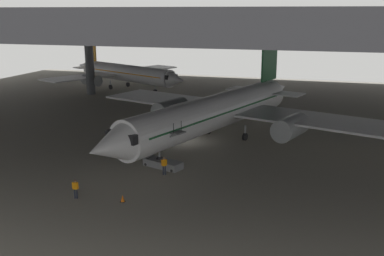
{
  "coord_description": "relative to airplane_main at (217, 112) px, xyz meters",
  "views": [
    {
      "loc": [
        15.38,
        -48.89,
        14.75
      ],
      "look_at": [
        2.02,
        -3.76,
        2.64
      ],
      "focal_mm": 42.53,
      "sensor_mm": 36.0,
      "label": 1
    }
  ],
  "objects": [
    {
      "name": "crew_worker_by_stairs",
      "position": [
        -2.01,
        -12.32,
        -2.57
      ],
      "size": [
        0.5,
        0.36,
        1.72
      ],
      "color": "#232838",
      "rests_on": "ground_plane"
    },
    {
      "name": "traffic_cone_orange",
      "position": [
        -3.08,
        -19.13,
        -3.26
      ],
      "size": [
        0.36,
        0.36,
        0.6
      ],
      "color": "black",
      "rests_on": "ground_plane"
    },
    {
      "name": "crew_worker_near_nose",
      "position": [
        -7.01,
        -19.58,
        -2.63
      ],
      "size": [
        0.54,
        0.28,
        1.62
      ],
      "color": "#232838",
      "rests_on": "ground_plane"
    },
    {
      "name": "hangar_structure",
      "position": [
        -3.66,
        12.82,
        10.7
      ],
      "size": [
        121.0,
        99.0,
        14.88
      ],
      "color": "#4C4F54",
      "rests_on": "ground_plane"
    },
    {
      "name": "ground_plane",
      "position": [
        -3.6,
        -0.93,
        -3.55
      ],
      "size": [
        110.0,
        110.0,
        0.0
      ],
      "primitive_type": "plane",
      "color": "gray"
    },
    {
      "name": "airplane_distant",
      "position": [
        -25.78,
        30.87,
        -0.37
      ],
      "size": [
        29.35,
        29.48,
        10.02
      ],
      "color": "white",
      "rests_on": "ground_plane"
    },
    {
      "name": "airplane_main",
      "position": [
        0.0,
        0.0,
        0.0
      ],
      "size": [
        37.38,
        37.71,
        12.02
      ],
      "color": "white",
      "rests_on": "ground_plane"
    },
    {
      "name": "boarding_stairs",
      "position": [
        -2.8,
        -10.35,
        -2.81
      ],
      "size": [
        4.54,
        2.7,
        4.77
      ],
      "color": "slate",
      "rests_on": "ground_plane"
    }
  ]
}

